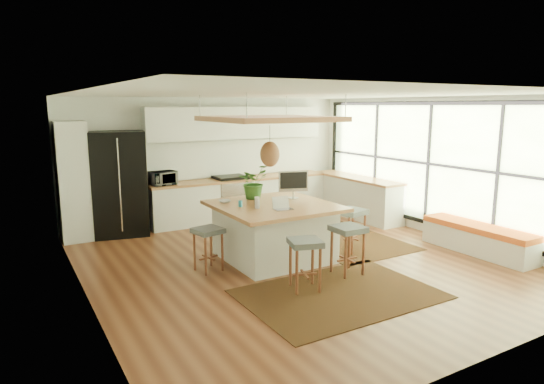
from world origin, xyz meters
TOP-DOWN VIEW (x-y plane):
  - floor at (0.00, 0.00)m, footprint 7.00×7.00m
  - ceiling at (0.00, 0.00)m, footprint 7.00×7.00m
  - wall_back at (0.00, 3.50)m, footprint 6.50×0.00m
  - wall_front at (0.00, -3.50)m, footprint 6.50×0.00m
  - wall_left at (-3.25, 0.00)m, footprint 0.00×7.00m
  - wall_right at (3.25, 0.00)m, footprint 0.00×7.00m
  - window_wall at (3.22, 0.00)m, footprint 0.10×6.20m
  - pantry at (-2.95, 3.18)m, footprint 0.55×0.60m
  - back_counter_base at (0.55, 3.18)m, footprint 4.20×0.60m
  - back_counter_top at (0.55, 3.18)m, footprint 4.24×0.64m
  - backsplash at (0.55, 3.48)m, footprint 4.20×0.02m
  - upper_cabinets at (0.55, 3.32)m, footprint 4.20×0.34m
  - range at (0.30, 3.18)m, footprint 0.76×0.62m
  - right_counter_base at (2.93, 2.00)m, footprint 0.60×2.50m
  - right_counter_top at (2.93, 2.00)m, footprint 0.64×2.54m
  - window_bench at (2.95, -1.20)m, footprint 0.52×2.00m
  - ceiling_panel at (-0.30, 0.40)m, footprint 1.86×1.86m
  - rug_near at (-0.27, -1.44)m, footprint 2.60×1.80m
  - rug_right at (1.42, 0.64)m, footprint 1.80×2.60m
  - fridge at (-2.11, 3.15)m, footprint 1.16×0.99m
  - island at (-0.26, 0.33)m, footprint 1.85×1.85m
  - stool_near_left at (-0.59, -1.06)m, footprint 0.54×0.54m
  - stool_near_right at (0.32, -0.87)m, footprint 0.45×0.45m
  - stool_right_front at (1.11, -0.00)m, footprint 0.52×0.52m
  - stool_right_back at (0.99, 0.88)m, footprint 0.55×0.55m
  - stool_left_side at (-1.44, 0.33)m, footprint 0.47×0.47m
  - laptop at (-0.35, -0.10)m, footprint 0.31×0.33m
  - monitor at (0.27, 0.57)m, footprint 0.56×0.35m
  - microwave at (-1.25, 3.13)m, footprint 0.55×0.36m
  - island_plant at (-0.33, 0.92)m, footprint 0.74×0.77m
  - island_bowl at (-0.92, 0.83)m, footprint 0.22×0.22m
  - island_bottle_0 at (-0.81, 0.43)m, footprint 0.07×0.07m
  - island_bottle_1 at (-0.66, 0.18)m, footprint 0.07×0.07m

SIDE VIEW (x-z plane):
  - floor at x=0.00m, z-range 0.00..0.00m
  - rug_near at x=-0.27m, z-range 0.00..0.01m
  - rug_right at x=1.42m, z-range 0.00..0.01m
  - window_bench at x=2.95m, z-range 0.00..0.50m
  - stool_near_left at x=-0.59m, z-range -0.01..0.72m
  - stool_near_right at x=0.32m, z-range -0.02..0.73m
  - stool_right_front at x=1.11m, z-range -0.02..0.73m
  - stool_right_back at x=0.99m, z-range -0.01..0.72m
  - stool_left_side at x=-1.44m, z-range 0.01..0.70m
  - back_counter_base at x=0.55m, z-range 0.00..0.88m
  - right_counter_base at x=2.93m, z-range 0.00..0.88m
  - island at x=-0.26m, z-range 0.00..0.93m
  - range at x=0.30m, z-range 0.00..1.00m
  - back_counter_top at x=0.55m, z-range 0.88..0.93m
  - right_counter_top at x=2.93m, z-range 0.88..0.93m
  - fridge at x=-2.11m, z-range -0.10..1.95m
  - island_bowl at x=-0.92m, z-range 0.93..0.98m
  - island_bottle_0 at x=-0.81m, z-range 0.93..1.12m
  - island_bottle_1 at x=-0.66m, z-range 0.93..1.12m
  - laptop at x=-0.35m, z-range 0.94..1.16m
  - microwave at x=-1.25m, z-range 0.93..1.27m
  - pantry at x=-2.95m, z-range 0.00..2.25m
  - island_plant at x=-0.33m, z-range 0.93..1.40m
  - monitor at x=0.27m, z-range 0.94..1.44m
  - wall_back at x=0.00m, z-range -1.90..4.60m
  - wall_front at x=0.00m, z-range -1.90..4.60m
  - wall_left at x=-3.25m, z-range -2.15..4.85m
  - wall_right at x=3.25m, z-range -2.15..4.85m
  - backsplash at x=0.55m, z-range 0.95..1.75m
  - window_wall at x=3.22m, z-range 0.10..2.70m
  - ceiling_panel at x=-0.30m, z-range 1.65..2.45m
  - upper_cabinets at x=0.55m, z-range 1.80..2.50m
  - ceiling at x=0.00m, z-range 2.70..2.70m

